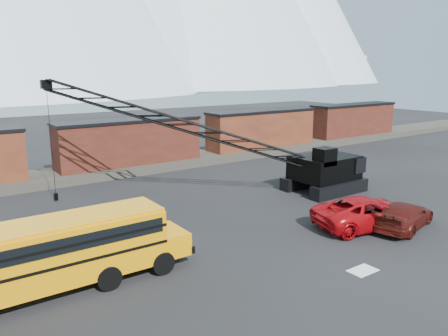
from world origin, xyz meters
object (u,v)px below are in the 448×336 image
(school_bus, at_px, (55,252))
(maroon_suv, at_px, (404,215))
(red_pickup, at_px, (367,212))
(crawler_crane, at_px, (187,127))

(school_bus, relative_size, maroon_suv, 2.15)
(school_bus, relative_size, red_pickup, 1.75)
(red_pickup, relative_size, maroon_suv, 1.23)
(red_pickup, height_order, crawler_crane, crawler_crane)
(maroon_suv, xyz_separation_m, crawler_crane, (-7.32, 13.04, 4.53))
(red_pickup, relative_size, crawler_crane, 0.31)
(school_bus, height_order, maroon_suv, school_bus)
(red_pickup, distance_m, crawler_crane, 13.68)
(school_bus, distance_m, red_pickup, 17.66)
(school_bus, xyz_separation_m, crawler_crane, (11.81, 9.00, 3.52))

